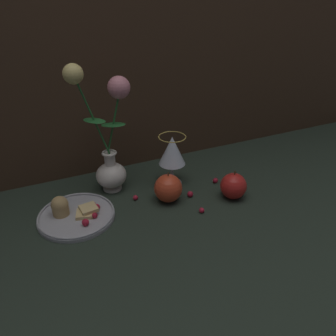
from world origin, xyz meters
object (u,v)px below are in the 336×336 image
Objects in this scene: vase at (109,145)px; wine_glass at (172,152)px; plate_with_pastries at (74,214)px; apple_beside_vase at (168,188)px; apple_near_glass at (233,186)px.

vase is 0.19m from wine_glass.
vase reaches higher than plate_with_pastries.
apple_beside_vase is (0.27, -0.03, 0.03)m from plate_with_pastries.
plate_with_pastries is at bearing 168.17° from apple_near_glass.
apple_beside_vase is at bearing -45.06° from vase.
plate_with_pastries is 2.19× the size of apple_beside_vase.
apple_near_glass is (0.45, -0.09, 0.03)m from plate_with_pastries.
vase is at bearing 165.43° from wine_glass.
apple_near_glass is at bearing -32.16° from vase.
vase reaches higher than apple_near_glass.
plate_with_pastries is at bearing -142.96° from vase.
vase reaches higher than apple_beside_vase.
wine_glass reaches higher than plate_with_pastries.
apple_near_glass is at bearing -19.75° from apple_beside_vase.
plate_with_pastries is at bearing -170.18° from wine_glass.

